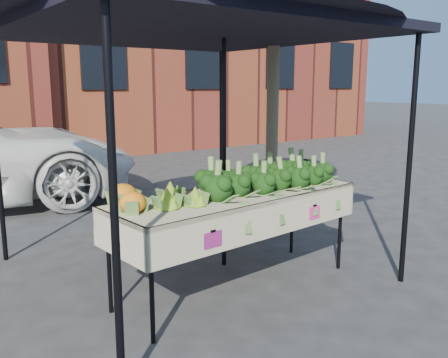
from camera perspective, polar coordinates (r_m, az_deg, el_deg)
ground at (r=4.44m, az=1.22°, el=-13.63°), size 90.00×90.00×0.00m
table at (r=4.44m, az=1.56°, el=-7.39°), size 2.45×0.97×0.90m
canopy at (r=4.70m, az=-4.02°, el=5.12°), size 3.16×3.16×2.74m
broccoli_heap at (r=4.53m, az=4.97°, el=0.74°), size 1.57×0.60×0.29m
romanesco_cluster at (r=3.91m, az=-5.92°, el=-1.42°), size 0.45×0.49×0.22m
cauliflower_pair at (r=3.81m, az=-11.32°, el=-2.08°), size 0.25×0.45×0.20m
street_tree at (r=5.81m, az=5.85°, el=13.31°), size 2.12×2.12×4.18m
building_right at (r=18.48m, az=-5.90°, el=18.39°), size 12.00×8.00×8.50m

